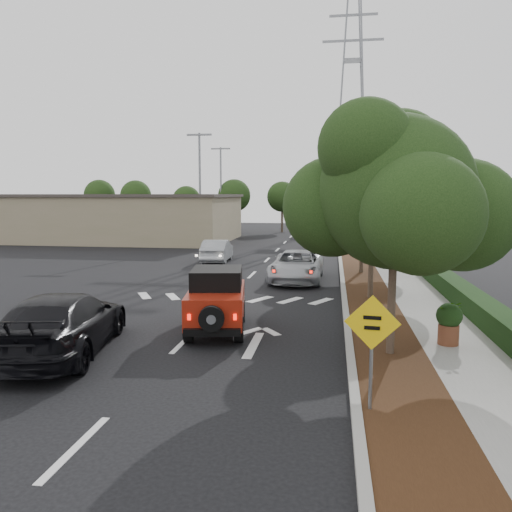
% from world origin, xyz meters
% --- Properties ---
extents(ground, '(120.00, 120.00, 0.00)m').
position_xyz_m(ground, '(0.00, 0.00, 0.00)').
color(ground, black).
rests_on(ground, ground).
extents(curb, '(0.20, 70.00, 0.15)m').
position_xyz_m(curb, '(4.60, 12.00, 0.07)').
color(curb, '#9E9B93').
rests_on(curb, ground).
extents(planting_strip, '(1.80, 70.00, 0.12)m').
position_xyz_m(planting_strip, '(5.60, 12.00, 0.06)').
color(planting_strip, black).
rests_on(planting_strip, ground).
extents(sidewalk, '(2.00, 70.00, 0.12)m').
position_xyz_m(sidewalk, '(7.50, 12.00, 0.06)').
color(sidewalk, gray).
rests_on(sidewalk, ground).
extents(hedge, '(0.80, 70.00, 0.80)m').
position_xyz_m(hedge, '(8.90, 12.00, 0.40)').
color(hedge, black).
rests_on(hedge, ground).
extents(commercial_building, '(22.00, 12.00, 4.00)m').
position_xyz_m(commercial_building, '(-16.00, 30.00, 2.00)').
color(commercial_building, gray).
rests_on(commercial_building, ground).
extents(transmission_tower, '(7.00, 4.00, 28.00)m').
position_xyz_m(transmission_tower, '(6.00, 48.00, 0.00)').
color(transmission_tower, slate).
rests_on(transmission_tower, ground).
extents(street_tree_near, '(3.80, 3.80, 5.92)m').
position_xyz_m(street_tree_near, '(5.60, -0.50, 0.00)').
color(street_tree_near, black).
rests_on(street_tree_near, ground).
extents(street_tree_mid, '(3.20, 3.20, 5.32)m').
position_xyz_m(street_tree_mid, '(5.60, 6.50, 0.00)').
color(street_tree_mid, black).
rests_on(street_tree_mid, ground).
extents(street_tree_far, '(3.40, 3.40, 5.62)m').
position_xyz_m(street_tree_far, '(5.60, 13.00, 0.00)').
color(street_tree_far, black).
rests_on(street_tree_far, ground).
extents(light_pole_a, '(2.00, 0.22, 9.00)m').
position_xyz_m(light_pole_a, '(-6.50, 26.00, 0.00)').
color(light_pole_a, slate).
rests_on(light_pole_a, ground).
extents(light_pole_b, '(2.00, 0.22, 9.00)m').
position_xyz_m(light_pole_b, '(-7.50, 38.00, 0.00)').
color(light_pole_b, slate).
rests_on(light_pole_b, ground).
extents(red_jeep, '(2.13, 3.83, 1.89)m').
position_xyz_m(red_jeep, '(0.64, 1.40, 0.96)').
color(red_jeep, black).
rests_on(red_jeep, ground).
extents(silver_suv_ahead, '(2.48, 5.26, 1.45)m').
position_xyz_m(silver_suv_ahead, '(2.41, 10.56, 0.73)').
color(silver_suv_ahead, '#ADB0B5').
rests_on(silver_suv_ahead, ground).
extents(black_suv_oncoming, '(3.22, 5.87, 1.61)m').
position_xyz_m(black_suv_oncoming, '(-2.80, -1.46, 0.81)').
color(black_suv_oncoming, black).
rests_on(black_suv_oncoming, ground).
extents(silver_sedan_oncoming, '(1.78, 4.31, 1.39)m').
position_xyz_m(silver_sedan_oncoming, '(-2.94, 16.65, 0.69)').
color(silver_sedan_oncoming, '#9FA2A6').
rests_on(silver_sedan_oncoming, ground).
extents(parked_suv, '(4.78, 2.53, 1.55)m').
position_xyz_m(parked_suv, '(-10.36, 26.52, 0.77)').
color(parked_suv, '#B6B8BE').
rests_on(parked_suv, ground).
extents(speed_hump_sign, '(1.02, 0.13, 2.18)m').
position_xyz_m(speed_hump_sign, '(4.85, -4.02, 1.51)').
color(speed_hump_sign, slate).
rests_on(speed_hump_sign, ground).
extents(terracotta_planter, '(0.68, 0.68, 1.19)m').
position_xyz_m(terracotta_planter, '(7.23, 0.49, 0.80)').
color(terracotta_planter, brown).
rests_on(terracotta_planter, ground).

